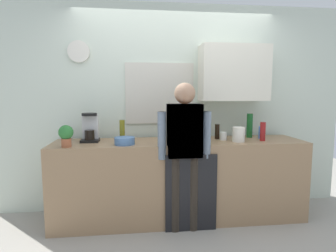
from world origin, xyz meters
TOP-DOWN VIEW (x-y plane):
  - ground_plane at (0.00, 0.00)m, footprint 8.00×8.00m
  - kitchen_counter at (0.00, 0.30)m, footprint 2.91×0.64m
  - dishwasher_panel at (0.07, -0.03)m, footprint 0.56×0.02m
  - back_wall_assembly at (0.09, 0.70)m, footprint 4.51×0.42m
  - coffee_maker at (-1.03, 0.40)m, footprint 0.20×0.20m
  - bottle_amber_beer at (0.14, 0.41)m, footprint 0.06×0.06m
  - bottle_green_wine at (0.91, 0.46)m, footprint 0.07×0.07m
  - bottle_olive_oil at (-0.66, 0.35)m, footprint 0.06×0.06m
  - bottle_dark_sauce at (0.47, 0.39)m, footprint 0.06×0.06m
  - bottle_red_vinegar at (0.96, 0.20)m, footprint 0.06×0.06m
  - bottle_clear_soda at (0.28, 0.30)m, footprint 0.09×0.09m
  - cup_white_mug at (0.52, 0.30)m, footprint 0.08×0.08m
  - cup_yellow_cup at (0.02, 0.42)m, footprint 0.07×0.07m
  - cup_blue_mug at (-1.32, 0.49)m, footprint 0.08×0.08m
  - mixing_bowl at (-0.63, 0.15)m, footprint 0.22×0.22m
  - potted_plant at (-1.23, 0.08)m, footprint 0.15×0.15m
  - dish_soap at (1.01, 0.35)m, footprint 0.06×0.06m
  - storage_canister at (0.66, 0.17)m, footprint 0.14×0.14m
  - person_at_sink at (0.00, 0.00)m, footprint 0.57×0.22m
  - person_guest at (0.00, 0.00)m, footprint 0.57×0.22m

SIDE VIEW (x-z plane):
  - ground_plane at x=0.00m, z-range 0.00..0.00m
  - dishwasher_panel at x=0.07m, z-range 0.00..0.84m
  - kitchen_counter at x=0.00m, z-range 0.00..0.94m
  - person_at_sink at x=0.00m, z-range 0.15..1.75m
  - person_guest at x=0.00m, z-range 0.15..1.75m
  - mixing_bowl at x=-0.63m, z-range 0.94..1.02m
  - cup_yellow_cup at x=0.02m, z-range 0.94..1.02m
  - cup_white_mug at x=0.52m, z-range 0.94..1.03m
  - cup_blue_mug at x=-1.32m, z-range 0.94..1.04m
  - dish_soap at x=1.01m, z-range 0.92..1.10m
  - storage_canister at x=0.66m, z-range 0.94..1.11m
  - bottle_dark_sauce at x=0.47m, z-range 0.94..1.12m
  - bottle_red_vinegar at x=0.96m, z-range 0.94..1.16m
  - bottle_amber_beer at x=0.14m, z-range 0.94..1.17m
  - bottle_olive_oil at x=-0.66m, z-range 0.94..1.19m
  - potted_plant at x=-1.23m, z-range 0.95..1.18m
  - bottle_clear_soda at x=0.28m, z-range 0.94..1.22m
  - coffee_maker at x=-1.03m, z-range 0.92..1.25m
  - bottle_green_wine at x=0.91m, z-range 0.94..1.24m
  - back_wall_assembly at x=0.09m, z-range 0.06..2.66m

